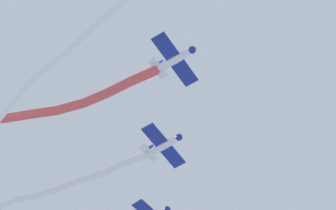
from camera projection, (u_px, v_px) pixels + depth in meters
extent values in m
cylinder|color=white|center=(124.00, 1.00, 57.12)|extent=(1.72, 3.36, 0.99)
cylinder|color=white|center=(96.00, 24.00, 58.21)|extent=(1.87, 3.27, 0.63)
cylinder|color=white|center=(73.00, 45.00, 59.35)|extent=(1.81, 2.92, 0.82)
cylinder|color=white|center=(51.00, 64.00, 60.49)|extent=(1.72, 3.08, 0.88)
cylinder|color=white|center=(30.00, 82.00, 61.75)|extent=(1.92, 3.01, 0.68)
cylinder|color=white|center=(11.00, 103.00, 63.16)|extent=(2.34, 3.19, 0.66)
sphere|color=white|center=(109.00, 12.00, 57.58)|extent=(0.61, 0.61, 0.61)
sphere|color=white|center=(84.00, 35.00, 58.84)|extent=(0.61, 0.61, 0.61)
sphere|color=white|center=(62.00, 55.00, 59.86)|extent=(0.61, 0.61, 0.61)
sphere|color=white|center=(40.00, 72.00, 61.11)|extent=(0.61, 0.61, 0.61)
sphere|color=white|center=(20.00, 92.00, 62.39)|extent=(0.61, 0.61, 0.61)
sphere|color=white|center=(3.00, 114.00, 63.92)|extent=(0.61, 0.61, 0.61)
ellipsoid|color=silver|center=(174.00, 60.00, 60.81)|extent=(1.76, 4.30, 0.86)
sphere|color=navy|center=(192.00, 50.00, 60.20)|extent=(0.87, 0.87, 0.73)
ellipsoid|color=#1E2847|center=(179.00, 56.00, 60.91)|extent=(0.79, 1.15, 0.46)
cube|color=navy|center=(175.00, 60.00, 60.67)|extent=(6.29, 2.74, 0.11)
cube|color=silver|center=(158.00, 68.00, 61.40)|extent=(2.51, 1.31, 0.10)
cube|color=navy|center=(159.00, 65.00, 61.75)|extent=(0.32, 0.96, 1.19)
cylinder|color=#DB4C4C|center=(142.00, 76.00, 61.86)|extent=(1.63, 2.98, 1.35)
cylinder|color=#DB4C4C|center=(118.00, 88.00, 62.82)|extent=(1.74, 2.83, 1.39)
cylinder|color=#DB4C4C|center=(95.00, 98.00, 63.82)|extent=(1.73, 2.90, 1.58)
cylinder|color=#DB4C4C|center=(70.00, 107.00, 64.67)|extent=(1.06, 2.99, 1.18)
cylinder|color=#DB4C4C|center=(44.00, 112.00, 65.30)|extent=(1.59, 2.85, 1.57)
cylinder|color=#DB4C4C|center=(18.00, 116.00, 65.87)|extent=(1.59, 3.00, 1.47)
sphere|color=#DB4C4C|center=(155.00, 71.00, 61.40)|extent=(0.92, 0.92, 0.92)
sphere|color=#DB4C4C|center=(129.00, 82.00, 62.33)|extent=(0.92, 0.92, 0.92)
sphere|color=#DB4C4C|center=(107.00, 93.00, 63.31)|extent=(0.92, 0.92, 0.92)
sphere|color=#DB4C4C|center=(83.00, 103.00, 64.34)|extent=(0.92, 0.92, 0.92)
sphere|color=#DB4C4C|center=(57.00, 111.00, 65.01)|extent=(0.92, 0.92, 0.92)
sphere|color=#DB4C4C|center=(31.00, 114.00, 65.60)|extent=(0.92, 0.92, 0.92)
sphere|color=#DB4C4C|center=(5.00, 118.00, 66.14)|extent=(0.92, 0.92, 0.92)
ellipsoid|color=silver|center=(163.00, 146.00, 66.83)|extent=(1.85, 4.29, 0.86)
sphere|color=navy|center=(179.00, 137.00, 66.20)|extent=(0.89, 0.89, 0.73)
ellipsoid|color=#1E2847|center=(167.00, 142.00, 66.93)|extent=(0.81, 1.16, 0.46)
cube|color=navy|center=(164.00, 146.00, 66.69)|extent=(6.29, 2.86, 0.11)
cube|color=silver|center=(149.00, 153.00, 67.44)|extent=(2.52, 1.35, 0.10)
cube|color=navy|center=(149.00, 150.00, 67.79)|extent=(0.34, 0.96, 1.19)
cylinder|color=white|center=(134.00, 160.00, 67.84)|extent=(1.17, 2.96, 0.96)
cylinder|color=white|center=(112.00, 169.00, 68.77)|extent=(1.57, 2.72, 1.14)
cylinder|color=white|center=(91.00, 177.00, 69.60)|extent=(1.06, 2.65, 1.04)
cylinder|color=white|center=(69.00, 185.00, 70.17)|extent=(1.15, 2.79, 1.03)
cylinder|color=white|center=(46.00, 192.00, 70.96)|extent=(1.32, 3.04, 1.32)
cylinder|color=white|center=(25.00, 198.00, 71.91)|extent=(0.87, 2.75, 1.20)
cylinder|color=white|center=(6.00, 204.00, 72.67)|extent=(1.16, 2.64, 0.85)
sphere|color=white|center=(146.00, 155.00, 67.45)|extent=(0.70, 0.70, 0.70)
sphere|color=white|center=(121.00, 164.00, 68.24)|extent=(0.70, 0.70, 0.70)
sphere|color=white|center=(102.00, 174.00, 69.30)|extent=(0.70, 0.70, 0.70)
sphere|color=white|center=(80.00, 180.00, 69.90)|extent=(0.70, 0.70, 0.70)
sphere|color=white|center=(58.00, 189.00, 70.45)|extent=(0.70, 0.70, 0.70)
sphere|color=white|center=(35.00, 196.00, 71.47)|extent=(0.70, 0.70, 0.70)
sphere|color=white|center=(15.00, 200.00, 72.35)|extent=(0.70, 0.70, 0.70)
sphere|color=navy|center=(167.00, 209.00, 72.14)|extent=(0.93, 0.93, 0.73)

